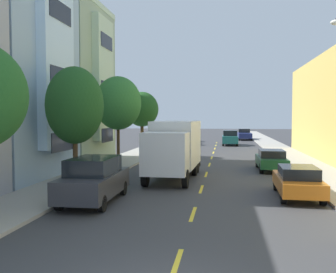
{
  "coord_description": "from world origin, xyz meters",
  "views": [
    {
      "loc": [
        1.18,
        -7.24,
        3.67
      ],
      "look_at": [
        -4.03,
        27.48,
        1.85
      ],
      "focal_mm": 40.89,
      "sensor_mm": 36.0,
      "label": 1
    }
  ],
  "objects_px": {
    "street_tree_third": "(118,103)",
    "parked_pickup_navy": "(244,135)",
    "street_tree_farthest": "(142,109)",
    "parked_suv_charcoal": "(94,179)",
    "parked_sedan_silver": "(188,137)",
    "delivery_box_truck": "(175,146)",
    "parked_sedan_orange": "(298,181)",
    "parked_sedan_forest": "(271,160)",
    "moving_teal_sedan": "(230,138)",
    "parked_pickup_red": "(184,138)",
    "street_tree_second": "(75,106)",
    "parked_hatchback_champagne": "(172,144)"
  },
  "relations": [
    {
      "from": "parked_suv_charcoal",
      "to": "parked_sedan_orange",
      "type": "bearing_deg",
      "value": 14.69
    },
    {
      "from": "parked_sedan_orange",
      "to": "parked_sedan_forest",
      "type": "bearing_deg",
      "value": 91.03
    },
    {
      "from": "street_tree_third",
      "to": "parked_sedan_forest",
      "type": "relative_size",
      "value": 1.42
    },
    {
      "from": "street_tree_second",
      "to": "delivery_box_truck",
      "type": "distance_m",
      "value": 6.51
    },
    {
      "from": "moving_teal_sedan",
      "to": "parked_sedan_forest",
      "type": "bearing_deg",
      "value": -83.83
    },
    {
      "from": "parked_sedan_forest",
      "to": "parked_suv_charcoal",
      "type": "bearing_deg",
      "value": -128.14
    },
    {
      "from": "street_tree_farthest",
      "to": "street_tree_second",
      "type": "bearing_deg",
      "value": -90.0
    },
    {
      "from": "parked_pickup_navy",
      "to": "moving_teal_sedan",
      "type": "height_order",
      "value": "moving_teal_sedan"
    },
    {
      "from": "parked_pickup_red",
      "to": "parked_pickup_navy",
      "type": "bearing_deg",
      "value": 53.67
    },
    {
      "from": "street_tree_third",
      "to": "parked_pickup_red",
      "type": "height_order",
      "value": "street_tree_third"
    },
    {
      "from": "street_tree_second",
      "to": "delivery_box_truck",
      "type": "height_order",
      "value": "street_tree_second"
    },
    {
      "from": "street_tree_farthest",
      "to": "parked_sedan_orange",
      "type": "height_order",
      "value": "street_tree_farthest"
    },
    {
      "from": "parked_sedan_forest",
      "to": "parked_sedan_orange",
      "type": "bearing_deg",
      "value": -88.97
    },
    {
      "from": "parked_sedan_silver",
      "to": "parked_sedan_orange",
      "type": "xyz_separation_m",
      "value": [
        8.7,
        -37.94,
        0.0
      ]
    },
    {
      "from": "moving_teal_sedan",
      "to": "street_tree_third",
      "type": "bearing_deg",
      "value": -109.38
    },
    {
      "from": "parked_suv_charcoal",
      "to": "parked_pickup_navy",
      "type": "bearing_deg",
      "value": 79.43
    },
    {
      "from": "parked_sedan_forest",
      "to": "parked_sedan_orange",
      "type": "distance_m",
      "value": 8.74
    },
    {
      "from": "parked_sedan_silver",
      "to": "parked_sedan_orange",
      "type": "bearing_deg",
      "value": -77.09
    },
    {
      "from": "street_tree_farthest",
      "to": "parked_pickup_navy",
      "type": "distance_m",
      "value": 29.4
    },
    {
      "from": "street_tree_second",
      "to": "street_tree_third",
      "type": "bearing_deg",
      "value": 90.0
    },
    {
      "from": "parked_pickup_navy",
      "to": "parked_pickup_red",
      "type": "distance_m",
      "value": 14.22
    },
    {
      "from": "parked_pickup_red",
      "to": "parked_sedan_orange",
      "type": "bearing_deg",
      "value": -74.91
    },
    {
      "from": "street_tree_second",
      "to": "parked_hatchback_champagne",
      "type": "bearing_deg",
      "value": 84.89
    },
    {
      "from": "parked_hatchback_champagne",
      "to": "parked_pickup_red",
      "type": "relative_size",
      "value": 0.76
    },
    {
      "from": "parked_sedan_forest",
      "to": "parked_pickup_navy",
      "type": "height_order",
      "value": "parked_pickup_navy"
    },
    {
      "from": "delivery_box_truck",
      "to": "parked_hatchback_champagne",
      "type": "relative_size",
      "value": 1.87
    },
    {
      "from": "delivery_box_truck",
      "to": "moving_teal_sedan",
      "type": "height_order",
      "value": "delivery_box_truck"
    },
    {
      "from": "parked_sedan_forest",
      "to": "parked_sedan_silver",
      "type": "relative_size",
      "value": 1.0
    },
    {
      "from": "delivery_box_truck",
      "to": "parked_sedan_forest",
      "type": "distance_m",
      "value": 7.46
    },
    {
      "from": "parked_suv_charcoal",
      "to": "parked_sedan_silver",
      "type": "bearing_deg",
      "value": 89.8
    },
    {
      "from": "parked_suv_charcoal",
      "to": "parked_sedan_forest",
      "type": "distance_m",
      "value": 14.05
    },
    {
      "from": "street_tree_second",
      "to": "parked_hatchback_champagne",
      "type": "height_order",
      "value": "street_tree_second"
    },
    {
      "from": "street_tree_third",
      "to": "parked_pickup_red",
      "type": "bearing_deg",
      "value": 84.76
    },
    {
      "from": "street_tree_third",
      "to": "parked_suv_charcoal",
      "type": "height_order",
      "value": "street_tree_third"
    },
    {
      "from": "parked_hatchback_champagne",
      "to": "moving_teal_sedan",
      "type": "height_order",
      "value": "moving_teal_sedan"
    },
    {
      "from": "parked_hatchback_champagne",
      "to": "parked_suv_charcoal",
      "type": "xyz_separation_m",
      "value": [
        0.06,
        -24.85,
        0.23
      ]
    },
    {
      "from": "parked_pickup_navy",
      "to": "parked_pickup_red",
      "type": "bearing_deg",
      "value": -126.33
    },
    {
      "from": "street_tree_third",
      "to": "parked_pickup_navy",
      "type": "bearing_deg",
      "value": 73.21
    },
    {
      "from": "parked_hatchback_champagne",
      "to": "parked_sedan_forest",
      "type": "bearing_deg",
      "value": -57.67
    },
    {
      "from": "street_tree_third",
      "to": "parked_pickup_red",
      "type": "relative_size",
      "value": 1.2
    },
    {
      "from": "street_tree_farthest",
      "to": "delivery_box_truck",
      "type": "bearing_deg",
      "value": -68.81
    },
    {
      "from": "street_tree_third",
      "to": "street_tree_second",
      "type": "bearing_deg",
      "value": -90.0
    },
    {
      "from": "street_tree_farthest",
      "to": "delivery_box_truck",
      "type": "distance_m",
      "value": 12.97
    },
    {
      "from": "street_tree_third",
      "to": "moving_teal_sedan",
      "type": "distance_m",
      "value": 24.98
    },
    {
      "from": "street_tree_third",
      "to": "parked_pickup_red",
      "type": "xyz_separation_m",
      "value": [
        2.17,
        23.66,
        -3.8
      ]
    },
    {
      "from": "parked_hatchback_champagne",
      "to": "parked_sedan_silver",
      "type": "height_order",
      "value": "parked_hatchback_champagne"
    },
    {
      "from": "parked_hatchback_champagne",
      "to": "moving_teal_sedan",
      "type": "xyz_separation_m",
      "value": [
        6.24,
        9.31,
        0.23
      ]
    },
    {
      "from": "parked_sedan_forest",
      "to": "moving_teal_sedan",
      "type": "xyz_separation_m",
      "value": [
        -2.5,
        23.11,
        0.24
      ]
    },
    {
      "from": "parked_hatchback_champagne",
      "to": "parked_sedan_forest",
      "type": "xyz_separation_m",
      "value": [
        8.73,
        -13.8,
        -0.01
      ]
    },
    {
      "from": "street_tree_second",
      "to": "parked_pickup_navy",
      "type": "bearing_deg",
      "value": 76.17
    }
  ]
}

